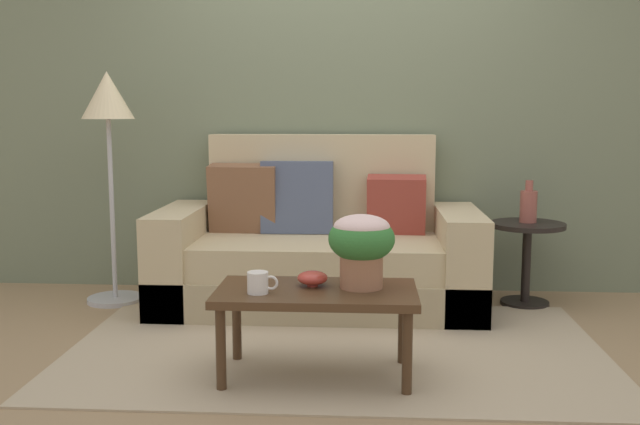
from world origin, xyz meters
name	(u,v)px	position (x,y,z in m)	size (l,w,h in m)	color
ground_plane	(337,344)	(0.00, 0.00, 0.00)	(14.00, 14.00, 0.00)	#997A56
wall_back	(345,87)	(0.00, 1.28, 1.38)	(6.40, 0.12, 2.76)	slate
area_rug	(336,348)	(0.00, -0.07, 0.01)	(2.74, 1.70, 0.01)	tan
couch	(318,254)	(-0.15, 0.79, 0.33)	(2.00, 0.91, 1.07)	tan
coffee_table	(316,300)	(-0.08, -0.48, 0.37)	(0.92, 0.50, 0.42)	#442D1B
side_table	(527,248)	(1.16, 0.86, 0.37)	(0.46, 0.46, 0.53)	black
floor_lamp	(108,121)	(-1.47, 0.77, 1.16)	(0.36, 0.36, 1.47)	#B2B2B7
potted_plant	(362,242)	(0.13, -0.43, 0.63)	(0.31, 0.31, 0.34)	#A36B4C
coffee_mug	(259,283)	(-0.33, -0.57, 0.47)	(0.14, 0.09, 0.10)	white
snack_bowl	(312,278)	(-0.10, -0.42, 0.46)	(0.14, 0.14, 0.07)	#B2382D
table_vase	(528,205)	(1.17, 0.88, 0.64)	(0.11, 0.11, 0.27)	#934C42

